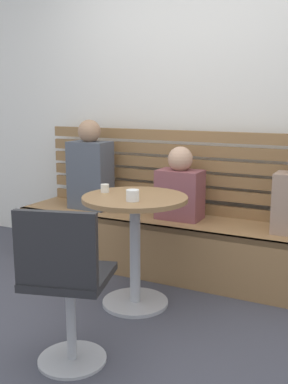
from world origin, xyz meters
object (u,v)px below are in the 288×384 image
at_px(person_adult, 90,169).
at_px(booth_bench, 177,246).
at_px(white_chair, 65,282).
at_px(cup_ceramic_white, 133,195).
at_px(cup_espresso_small, 105,188).
at_px(cafe_table, 135,230).
at_px(person_child_left, 180,188).

bearing_deg(person_adult, booth_bench, -0.74).
relative_size(booth_bench, white_chair, 3.18).
distance_m(person_adult, cup_ceramic_white, 1.14).
relative_size(booth_bench, person_adult, 3.62).
height_order(cup_espresso_small, cup_ceramic_white, cup_ceramic_white).
distance_m(booth_bench, cup_ceramic_white, 0.95).
bearing_deg(cafe_table, booth_bench, 87.73).
bearing_deg(cup_espresso_small, person_child_left, 67.13).
xyz_separation_m(cafe_table, person_adult, (-0.77, 0.65, 0.26)).
distance_m(person_adult, cup_espresso_small, 0.83).
bearing_deg(cup_espresso_small, person_adult, 130.34).
bearing_deg(cafe_table, cup_espresso_small, 174.97).
bearing_deg(booth_bench, cafe_table, -92.27).
bearing_deg(person_child_left, cafe_table, -92.97).
bearing_deg(white_chair, booth_bench, 90.72).
bearing_deg(person_adult, cup_ceramic_white, -43.37).
relative_size(booth_bench, person_child_left, 4.81).
bearing_deg(person_adult, cup_espresso_small, -49.66).
relative_size(cafe_table, cup_ceramic_white, 9.25).
bearing_deg(cup_espresso_small, white_chair, -71.30).
distance_m(cafe_table, white_chair, 0.81).
bearing_deg(booth_bench, cup_espresso_small, -112.97).
relative_size(booth_bench, cup_espresso_small, 48.21).
distance_m(person_child_left, cup_espresso_small, 0.71).
bearing_deg(cup_ceramic_white, person_adult, 136.63).
xyz_separation_m(cafe_table, white_chair, (0.04, -0.81, -0.05)).
height_order(booth_bench, person_child_left, person_child_left).
height_order(booth_bench, cup_ceramic_white, cup_ceramic_white).
distance_m(white_chair, cup_espresso_small, 0.93).
bearing_deg(booth_bench, cup_ceramic_white, -87.80).
relative_size(cup_espresso_small, cup_ceramic_white, 0.70).
distance_m(cafe_table, cup_espresso_small, 0.35).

